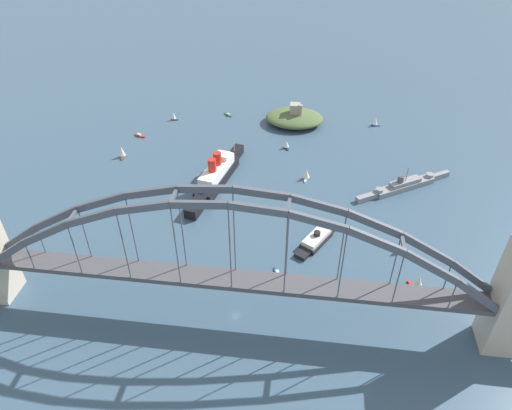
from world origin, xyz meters
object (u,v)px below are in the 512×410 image
(small_boat_6, at_px, (140,136))
(harbor_arch_bridge, at_px, (233,271))
(ocean_liner, at_px, (217,175))
(small_boat_3, at_px, (306,174))
(small_boat_5, at_px, (174,116))
(naval_cruiser, at_px, (404,185))
(small_boat_0, at_px, (277,272))
(small_boat_8, at_px, (286,144))
(small_boat_7, at_px, (418,283))
(harbor_ferry_steamer, at_px, (317,239))
(small_boat_4, at_px, (122,152))
(fort_island_mid_harbor, at_px, (294,118))
(small_boat_1, at_px, (375,121))
(small_boat_9, at_px, (228,115))
(small_boat_2, at_px, (401,247))

(small_boat_6, bearing_deg, harbor_arch_bridge, -58.08)
(ocean_liner, relative_size, small_boat_3, 9.88)
(ocean_liner, relative_size, small_boat_5, 11.26)
(naval_cruiser, xyz_separation_m, small_boat_0, (-76.51, -89.44, -2.05))
(harbor_arch_bridge, bearing_deg, small_boat_5, 113.12)
(small_boat_8, bearing_deg, small_boat_7, -60.69)
(harbor_ferry_steamer, distance_m, small_boat_7, 60.23)
(small_boat_4, distance_m, small_boat_6, 32.48)
(harbor_ferry_steamer, bearing_deg, fort_island_mid_harbor, 98.46)
(harbor_arch_bridge, bearing_deg, small_boat_7, 17.21)
(harbor_ferry_steamer, height_order, small_boat_3, small_boat_3)
(harbor_arch_bridge, relative_size, small_boat_8, 40.42)
(small_boat_0, relative_size, small_boat_6, 0.81)
(naval_cruiser, bearing_deg, small_boat_5, 156.06)
(harbor_ferry_steamer, bearing_deg, small_boat_5, 131.11)
(small_boat_1, bearing_deg, small_boat_9, 178.75)
(small_boat_1, xyz_separation_m, small_boat_9, (-123.52, 2.69, -3.06))
(ocean_liner, bearing_deg, small_boat_4, 162.20)
(small_boat_4, xyz_separation_m, small_boat_9, (65.37, 77.91, -3.71))
(small_boat_3, xyz_separation_m, small_boat_9, (-70.39, 89.87, -3.40))
(small_boat_2, bearing_deg, small_boat_9, 128.60)
(harbor_arch_bridge, xyz_separation_m, small_boat_7, (89.13, 27.61, -24.57))
(small_boat_0, relative_size, small_boat_2, 0.98)
(ocean_liner, height_order, naval_cruiser, ocean_liner)
(ocean_liner, distance_m, small_boat_4, 79.76)
(small_boat_1, bearing_deg, small_boat_3, -121.36)
(naval_cruiser, bearing_deg, harbor_ferry_steamer, -132.53)
(small_boat_9, bearing_deg, ocean_liner, -84.11)
(fort_island_mid_harbor, bearing_deg, small_boat_5, -176.20)
(small_boat_0, height_order, small_boat_3, small_boat_3)
(harbor_ferry_steamer, distance_m, small_boat_1, 158.48)
(harbor_arch_bridge, distance_m, small_boat_2, 104.66)
(small_boat_3, bearing_deg, small_boat_9, 128.07)
(small_boat_9, bearing_deg, small_boat_3, -51.93)
(small_boat_3, xyz_separation_m, small_boat_5, (-114.35, 76.03, -0.50))
(fort_island_mid_harbor, xyz_separation_m, small_boat_2, (68.65, -150.42, -1.35))
(harbor_ferry_steamer, bearing_deg, naval_cruiser, 47.47)
(fort_island_mid_harbor, xyz_separation_m, small_boat_4, (-122.48, -70.80, -0.69))
(ocean_liner, bearing_deg, small_boat_3, 11.73)
(naval_cruiser, bearing_deg, small_boat_3, 176.85)
(small_boat_5, xyz_separation_m, small_boat_9, (43.96, 13.84, -2.90))
(ocean_liner, distance_m, small_boat_0, 94.13)
(harbor_arch_bridge, xyz_separation_m, harbor_ferry_steamer, (37.72, 58.84, -27.53))
(ocean_liner, height_order, small_boat_7, ocean_liner)
(harbor_arch_bridge, distance_m, ocean_liner, 117.90)
(small_boat_6, bearing_deg, small_boat_3, -18.29)
(harbor_arch_bridge, relative_size, small_boat_4, 31.93)
(ocean_liner, bearing_deg, small_boat_9, 95.89)
(fort_island_mid_harbor, distance_m, small_boat_4, 141.47)
(small_boat_5, bearing_deg, small_boat_1, 3.81)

